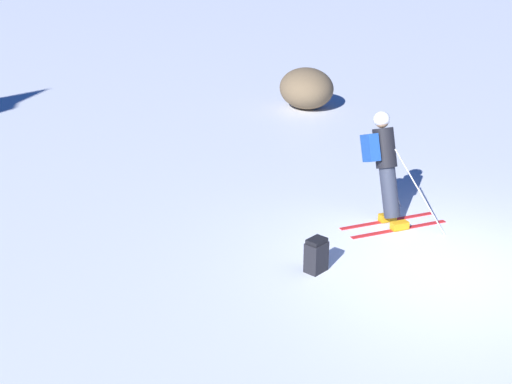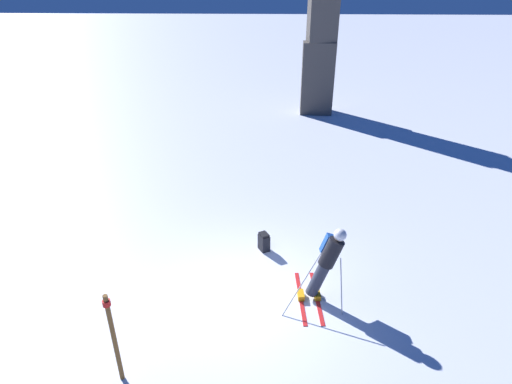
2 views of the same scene
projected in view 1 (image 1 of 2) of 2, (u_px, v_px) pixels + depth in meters
ground_plane at (440, 266)px, 10.21m from camera, size 300.00×300.00×0.00m
skier at (385, 161)px, 11.45m from camera, size 1.31×1.77×1.81m
spare_backpack at (316, 255)px, 9.98m from camera, size 0.34×0.37×0.50m
exposed_boulder_0 at (306, 88)px, 18.30m from camera, size 1.60×1.36×1.04m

